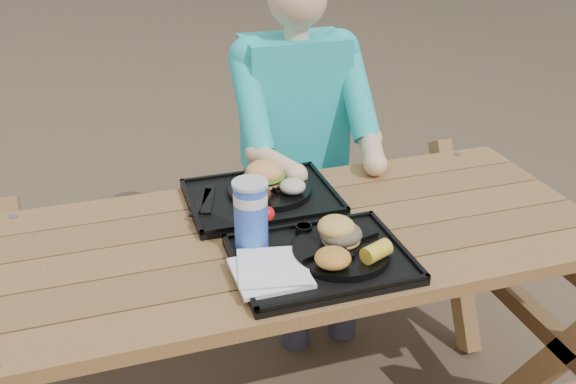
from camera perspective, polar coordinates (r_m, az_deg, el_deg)
name	(u,v)px	position (r m, az deg, el deg)	size (l,w,h in m)	color
picnic_table	(288,336)	(2.05, 0.00, -12.69)	(1.80, 1.49, 0.75)	#999999
tray_near	(321,260)	(1.69, 2.94, -6.10)	(0.45, 0.35, 0.02)	black
tray_far	(262,199)	(1.99, -2.36, -0.60)	(0.45, 0.35, 0.02)	black
plate_near	(341,252)	(1.69, 4.77, -5.30)	(0.26, 0.26, 0.02)	black
plate_far	(270,190)	(2.00, -1.62, 0.16)	(0.26, 0.26, 0.02)	black
napkin_stack	(270,271)	(1.61, -1.58, -7.06)	(0.18, 0.18, 0.02)	white
soda_cup	(251,216)	(1.69, -3.31, -2.17)	(0.09, 0.09, 0.18)	blue
condiment_bbq	(304,230)	(1.78, 1.41, -3.38)	(0.05, 0.05, 0.03)	black
condiment_mustard	(328,226)	(1.80, 3.55, -3.01)	(0.05, 0.05, 0.03)	orange
sandwich	(342,224)	(1.69, 4.79, -2.82)	(0.11, 0.11, 0.11)	#E5B251
mac_cheese	(333,258)	(1.60, 4.01, -5.87)	(0.09, 0.09, 0.05)	gold
corn_cob	(376,251)	(1.64, 7.86, -5.25)	(0.08, 0.08, 0.05)	yellow
cutlery_far	(208,200)	(1.97, -7.11, -0.67)	(0.03, 0.18, 0.01)	black
burger	(264,167)	(2.00, -2.12, 2.22)	(0.12, 0.12, 0.11)	#F1A255
baked_beans	(256,194)	(1.91, -2.87, -0.19)	(0.09, 0.09, 0.04)	#451A0D
potato_salad	(293,186)	(1.95, 0.41, 0.52)	(0.08, 0.08, 0.04)	beige
diner	(296,162)	(2.52, 0.67, 2.68)	(0.48, 0.84, 1.28)	teal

